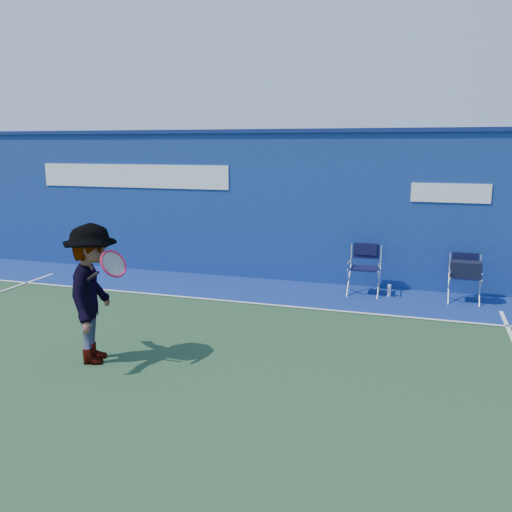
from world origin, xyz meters
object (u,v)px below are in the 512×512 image
(directors_chair_left, at_px, (364,278))
(tennis_player, at_px, (93,294))
(directors_chair_right, at_px, (464,283))
(water_bottle, at_px, (389,291))

(directors_chair_left, relative_size, tennis_player, 0.52)
(directors_chair_left, distance_m, directors_chair_right, 1.77)
(directors_chair_right, height_order, water_bottle, directors_chair_right)
(water_bottle, bearing_deg, directors_chair_right, 0.45)
(directors_chair_left, relative_size, water_bottle, 4.18)
(directors_chair_left, xyz_separation_m, directors_chair_right, (1.77, -0.00, 0.05))
(water_bottle, relative_size, tennis_player, 0.12)
(water_bottle, bearing_deg, tennis_player, -128.72)
(directors_chair_left, bearing_deg, directors_chair_right, -0.12)
(directors_chair_left, xyz_separation_m, tennis_player, (-2.96, -4.29, 0.59))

